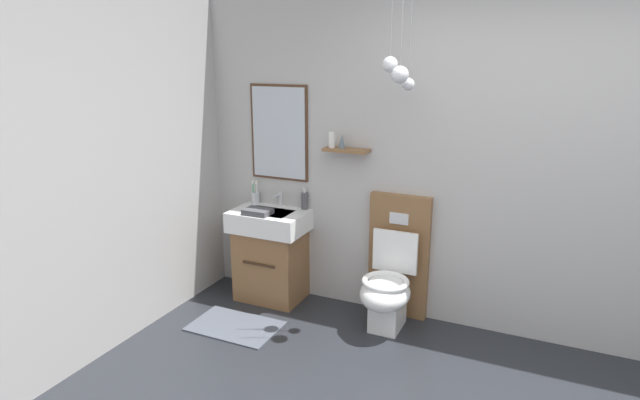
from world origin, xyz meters
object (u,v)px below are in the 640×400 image
Objects in this scene: toilet at (392,278)px; toothbrush_cup at (255,197)px; folded_hand_towel at (258,212)px; vanity_sink_left at (271,252)px; soap_dispenser at (305,200)px.

toothbrush_cup is (-1.30, 0.16, 0.46)m from toilet.
toothbrush_cup is 0.34m from folded_hand_towel.
vanity_sink_left is 4.39× the size of soap_dispenser.
vanity_sink_left is 0.50m from toothbrush_cup.
toilet is at bearing 6.09° from folded_hand_towel.
toothbrush_cup is at bearing 147.04° from vanity_sink_left.
soap_dispenser is at bearing 1.22° from toothbrush_cup.
soap_dispenser reaches higher than vanity_sink_left.
toilet reaches higher than folded_hand_towel.
toothbrush_cup reaches higher than vanity_sink_left.
folded_hand_towel is (-0.28, -0.29, -0.05)m from soap_dispenser.
toilet is 4.55× the size of folded_hand_towel.
toilet is 5.01× the size of toothbrush_cup.
toilet is 1.20m from folded_hand_towel.
vanity_sink_left is 3.92× the size of toothbrush_cup.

